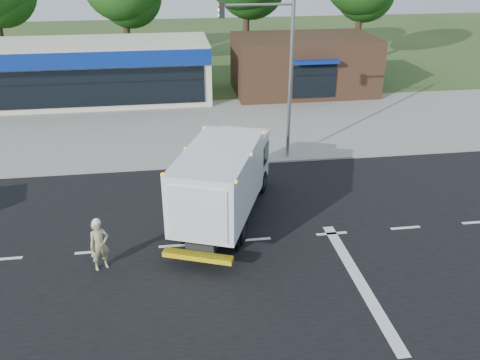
{
  "coord_description": "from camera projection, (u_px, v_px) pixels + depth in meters",
  "views": [
    {
      "loc": [
        -2.89,
        -16.08,
        10.26
      ],
      "look_at": [
        -0.31,
        1.75,
        1.7
      ],
      "focal_mm": 38.0,
      "sensor_mm": 36.0,
      "label": 1
    }
  ],
  "objects": [
    {
      "name": "traffic_signal_pole",
      "position": [
        278.0,
        63.0,
        24.14
      ],
      "size": [
        3.51,
        0.25,
        8.0
      ],
      "color": "gray",
      "rests_on": "ground"
    },
    {
      "name": "parking_apron",
      "position": [
        217.0,
        121.0,
        31.66
      ],
      "size": [
        60.0,
        9.0,
        0.02
      ],
      "primitive_type": "cube",
      "color": "gray",
      "rests_on": "ground"
    },
    {
      "name": "ground",
      "position": [
        255.0,
        240.0,
        19.15
      ],
      "size": [
        120.0,
        120.0,
        0.0
      ],
      "primitive_type": "plane",
      "color": "#385123",
      "rests_on": "ground"
    },
    {
      "name": "sidewalk",
      "position": [
        228.0,
        156.0,
        26.46
      ],
      "size": [
        60.0,
        2.4,
        0.12
      ],
      "primitive_type": "cube",
      "color": "gray",
      "rests_on": "ground"
    },
    {
      "name": "emergency_worker",
      "position": [
        99.0,
        244.0,
        17.1
      ],
      "size": [
        0.8,
        0.69,
        1.96
      ],
      "rotation": [
        0.0,
        0.0,
        0.44
      ],
      "color": "tan",
      "rests_on": "ground"
    },
    {
      "name": "retail_strip_mall",
      "position": [
        78.0,
        72.0,
        34.94
      ],
      "size": [
        18.0,
        6.2,
        4.0
      ],
      "color": "beige",
      "rests_on": "ground"
    },
    {
      "name": "road_asphalt",
      "position": [
        255.0,
        240.0,
        19.15
      ],
      "size": [
        60.0,
        14.0,
        0.02
      ],
      "primitive_type": "cube",
      "color": "black",
      "rests_on": "ground"
    },
    {
      "name": "brown_storefront",
      "position": [
        303.0,
        64.0,
        37.06
      ],
      "size": [
        10.0,
        6.7,
        4.0
      ],
      "color": "#382316",
      "rests_on": "ground"
    },
    {
      "name": "lane_markings",
      "position": [
        299.0,
        257.0,
        18.11
      ],
      "size": [
        55.2,
        7.0,
        0.01
      ],
      "color": "silver",
      "rests_on": "road_asphalt"
    },
    {
      "name": "ems_box_truck",
      "position": [
        224.0,
        176.0,
        19.71
      ],
      "size": [
        4.9,
        7.86,
        3.34
      ],
      "rotation": [
        0.0,
        0.0,
        1.2
      ],
      "color": "black",
      "rests_on": "ground"
    }
  ]
}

